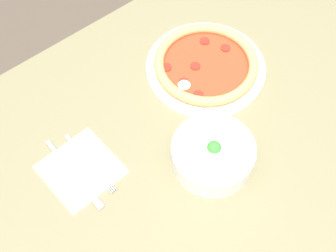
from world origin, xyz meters
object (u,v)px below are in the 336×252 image
Objects in this scene: bowl at (213,154)px; knife at (71,171)px; fork at (89,162)px; pizza at (206,65)px.

knife is (0.26, -0.18, -0.03)m from bowl.
bowl is at bearing 50.60° from fork.
knife is at bearing -100.50° from fork.
pizza reaches higher than fork.
fork is at bearing -38.65° from bowl.
bowl is at bearing 51.03° from pizza.
knife is at bearing -34.86° from bowl.
knife is at bearing 3.59° from pizza.
bowl reaches higher than knife.
knife is (0.43, 0.03, -0.01)m from pizza.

